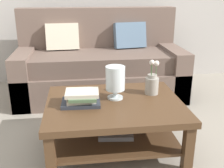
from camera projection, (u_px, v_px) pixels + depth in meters
name	position (u px, v px, depth m)	size (l,w,h in m)	color
ground_plane	(116.00, 129.00, 2.65)	(10.00, 10.00, 0.00)	gray
couch	(100.00, 66.00, 3.41)	(2.00, 0.90, 1.06)	brown
coffee_table	(114.00, 115.00, 2.23)	(1.09, 0.86, 0.43)	#4C331E
book_stack_main	(82.00, 98.00, 2.13)	(0.31, 0.23, 0.11)	#2D333D
glass_hurricane_vase	(115.00, 79.00, 2.20)	(0.16, 0.16, 0.27)	silver
flower_pitcher	(152.00, 83.00, 2.33)	(0.12, 0.12, 0.31)	#9E998E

